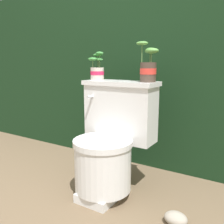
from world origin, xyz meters
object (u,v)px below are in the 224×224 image
at_px(potted_plant_left, 97,70).
at_px(potted_plant_midleft, 148,67).
at_px(garden_stone, 176,218).
at_px(toilet, 111,141).

distance_m(potted_plant_left, potted_plant_midleft, 0.40).
bearing_deg(garden_stone, toilet, 165.22).
height_order(potted_plant_left, garden_stone, potted_plant_left).
xyz_separation_m(potted_plant_left, potted_plant_midleft, (0.40, -0.00, 0.02)).
height_order(toilet, potted_plant_left, potted_plant_left).
distance_m(toilet, garden_stone, 0.61).
bearing_deg(potted_plant_midleft, toilet, -145.71).
bearing_deg(toilet, garden_stone, -14.78).
xyz_separation_m(toilet, potted_plant_midleft, (0.20, 0.13, 0.49)).
bearing_deg(potted_plant_midleft, potted_plant_left, 179.41).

